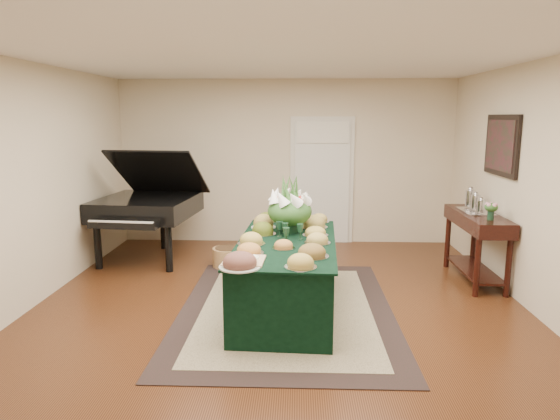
{
  "coord_description": "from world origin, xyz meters",
  "views": [
    {
      "loc": [
        0.2,
        -5.29,
        2.1
      ],
      "look_at": [
        0.0,
        0.3,
        1.05
      ],
      "focal_mm": 32.0,
      "sensor_mm": 36.0,
      "label": 1
    }
  ],
  "objects_px": {
    "floral_centerpiece": "(290,205)",
    "mahogany_sideboard": "(477,229)",
    "buffet_table": "(287,275)",
    "grand_piano": "(147,206)"
  },
  "relations": [
    {
      "from": "floral_centerpiece",
      "to": "mahogany_sideboard",
      "type": "height_order",
      "value": "floral_centerpiece"
    },
    {
      "from": "buffet_table",
      "to": "floral_centerpiece",
      "type": "relative_size",
      "value": 4.22
    },
    {
      "from": "floral_centerpiece",
      "to": "grand_piano",
      "type": "xyz_separation_m",
      "value": [
        -2.11,
        1.45,
        -0.28
      ]
    },
    {
      "from": "floral_centerpiece",
      "to": "grand_piano",
      "type": "relative_size",
      "value": 0.31
    },
    {
      "from": "buffet_table",
      "to": "grand_piano",
      "type": "relative_size",
      "value": 1.32
    },
    {
      "from": "grand_piano",
      "to": "mahogany_sideboard",
      "type": "distance_m",
      "value": 4.57
    },
    {
      "from": "mahogany_sideboard",
      "to": "floral_centerpiece",
      "type": "bearing_deg",
      "value": -165.06
    },
    {
      "from": "buffet_table",
      "to": "grand_piano",
      "type": "bearing_deg",
      "value": 137.87
    },
    {
      "from": "floral_centerpiece",
      "to": "buffet_table",
      "type": "bearing_deg",
      "value": -93.2
    },
    {
      "from": "floral_centerpiece",
      "to": "mahogany_sideboard",
      "type": "relative_size",
      "value": 0.38
    }
  ]
}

